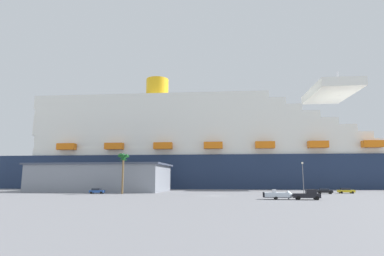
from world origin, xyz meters
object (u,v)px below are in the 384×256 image
small_boat_on_trailer (280,195)px  parked_car_yellow_taxi (346,191)px  pickup_truck (307,195)px  parked_car_black_coupe (324,191)px  cruise_ship (209,151)px  palm_tree (123,162)px  parked_car_blue_suv (97,191)px  street_lamp (303,174)px

small_boat_on_trailer → parked_car_yellow_taxi: small_boat_on_trailer is taller
pickup_truck → small_boat_on_trailer: size_ratio=0.80×
small_boat_on_trailer → parked_car_black_coupe: bearing=54.5°
pickup_truck → cruise_ship: bearing=104.6°
palm_tree → parked_car_yellow_taxi: (67.25, 6.95, -8.61)m
pickup_truck → parked_car_blue_suv: 59.68m
pickup_truck → palm_tree: 52.64m
parked_car_blue_suv → small_boat_on_trailer: bearing=-25.8°
parked_car_black_coupe → parked_car_blue_suv: (-67.72, -2.70, -0.00)m
pickup_truck → parked_car_black_coupe: 30.01m
cruise_ship → parked_car_yellow_taxi: (41.58, -50.22, -16.54)m
small_boat_on_trailer → street_lamp: size_ratio=0.81×
palm_tree → parked_car_yellow_taxi: palm_tree is taller
pickup_truck → parked_car_black_coupe: size_ratio=1.23×
palm_tree → cruise_ship: bearing=65.8°
palm_tree → street_lamp: palm_tree is taller
cruise_ship → small_boat_on_trailer: bearing=-79.2°
pickup_truck → small_boat_on_trailer: (-5.62, 0.59, -0.08)m
parked_car_blue_suv → parked_car_black_coupe: bearing=2.3°
cruise_ship → parked_car_black_coupe: cruise_ship is taller
palm_tree → parked_car_blue_suv: size_ratio=2.64×
pickup_truck → street_lamp: size_ratio=0.65×
cruise_ship → parked_car_blue_suv: cruise_ship is taller
cruise_ship → small_boat_on_trailer: 82.77m
street_lamp → parked_car_blue_suv: street_lamp is taller
street_lamp → parked_car_black_coupe: 13.93m
palm_tree → street_lamp: bearing=-6.4°
cruise_ship → palm_tree: bearing=-114.2°
cruise_ship → parked_car_black_coupe: bearing=-57.4°
pickup_truck → street_lamp: (4.37, 17.34, 4.68)m
street_lamp → cruise_ship: bearing=111.9°
parked_car_yellow_taxi → small_boat_on_trailer: bearing=-131.8°
cruise_ship → parked_car_yellow_taxi: cruise_ship is taller
small_boat_on_trailer → parked_car_blue_suv: small_boat_on_trailer is taller
cruise_ship → palm_tree: size_ratio=18.83×
parked_car_black_coupe → pickup_truck: bearing=-116.1°
palm_tree → street_lamp: size_ratio=1.33×
small_boat_on_trailer → palm_tree: 47.47m
pickup_truck → parked_car_black_coupe: pickup_truck is taller
palm_tree → parked_car_black_coupe: 60.48m
small_boat_on_trailer → parked_car_yellow_taxi: bearing=48.2°
cruise_ship → street_lamp: size_ratio=25.07×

